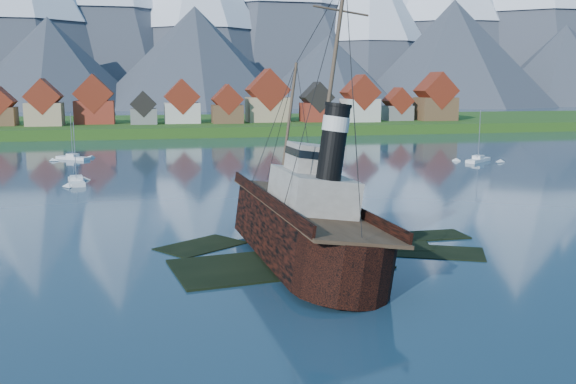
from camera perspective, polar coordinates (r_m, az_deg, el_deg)
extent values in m
plane|color=#1B374C|center=(58.36, 1.69, -5.80)|extent=(1400.00, 1400.00, 0.00)
cube|color=black|center=(55.93, -0.81, -6.83)|extent=(19.08, 11.42, 1.00)
cube|color=black|center=(63.83, 6.04, -4.85)|extent=(15.15, 9.76, 1.00)
cube|color=black|center=(67.36, 1.44, -3.94)|extent=(11.45, 9.06, 1.00)
cube|color=black|center=(61.57, 12.86, -5.62)|extent=(10.27, 8.34, 1.00)
cube|color=black|center=(62.76, -7.71, -5.15)|extent=(9.42, 8.68, 1.00)
cube|color=black|center=(68.05, 12.99, -4.11)|extent=(6.00, 4.00, 1.00)
cube|color=#204C15|center=(225.47, -9.08, 5.57)|extent=(600.00, 80.00, 3.20)
cube|color=#3F3D38|center=(187.67, -8.34, 4.79)|extent=(600.00, 2.50, 2.00)
cube|color=brown|center=(211.95, -24.19, 6.15)|extent=(9.00, 8.00, 5.50)
cube|color=tan|center=(206.76, -20.82, 6.48)|extent=(10.50, 9.00, 6.80)
cube|color=maroon|center=(206.59, -20.91, 7.94)|extent=(10.69, 9.18, 10.69)
cube|color=maroon|center=(211.23, -16.81, 6.80)|extent=(12.00, 8.50, 7.20)
cube|color=maroon|center=(211.07, -16.89, 8.37)|extent=(12.22, 8.67, 12.22)
cube|color=slate|center=(205.75, -12.70, 6.58)|extent=(8.00, 7.00, 4.80)
cube|color=black|center=(205.60, -12.74, 7.65)|extent=(8.15, 7.14, 8.15)
cube|color=beige|center=(209.06, -9.40, 6.95)|extent=(11.00, 9.50, 6.40)
cube|color=maroon|center=(208.89, -9.44, 8.37)|extent=(11.20, 9.69, 11.20)
cube|color=brown|center=(206.37, -5.42, 6.92)|extent=(9.50, 8.00, 5.80)
cube|color=maroon|center=(206.21, -5.44, 8.20)|extent=(9.67, 8.16, 9.67)
cube|color=tan|center=(213.45, -1.83, 7.34)|extent=(13.50, 10.00, 8.00)
cube|color=maroon|center=(213.29, -1.84, 9.07)|extent=(13.75, 10.20, 13.75)
cube|color=maroon|center=(214.16, 2.56, 7.10)|extent=(10.00, 8.50, 6.20)
cube|color=black|center=(214.00, 2.57, 8.41)|extent=(10.18, 8.67, 10.18)
cube|color=beige|center=(215.37, 6.40, 7.24)|extent=(11.50, 9.00, 7.50)
cube|color=maroon|center=(215.21, 6.43, 8.79)|extent=(11.71, 9.18, 11.71)
cube|color=slate|center=(224.44, 9.71, 6.94)|extent=(9.00, 7.50, 5.00)
cube|color=maroon|center=(224.30, 9.74, 7.99)|extent=(9.16, 7.65, 9.16)
cube|color=brown|center=(227.82, 12.96, 7.22)|extent=(12.50, 10.00, 7.80)
cube|color=maroon|center=(227.67, 13.02, 8.77)|extent=(12.73, 10.20, 12.73)
cone|color=#2D333D|center=(519.91, -22.91, 15.25)|extent=(180.00, 180.00, 150.00)
cone|color=#2D333D|center=(529.21, -8.08, 15.50)|extent=(170.00, 170.00, 145.00)
cone|color=#2D333D|center=(548.25, 7.26, 14.26)|extent=(150.00, 150.00, 125.00)
cone|color=#2D333D|center=(608.86, 13.68, 15.73)|extent=(200.00, 200.00, 170.00)
cone|color=#2D333D|center=(432.31, -20.42, 10.56)|extent=(120.00, 120.00, 58.00)
cone|color=#2D333D|center=(425.15, -8.20, 11.62)|extent=(136.00, 136.00, 66.00)
cone|color=#2D333D|center=(445.17, 3.61, 10.58)|extent=(110.00, 110.00, 50.00)
cone|color=#2D333D|center=(475.79, 14.43, 11.74)|extent=(150.00, 150.00, 75.00)
cone|color=#2D333D|center=(523.06, 23.31, 10.23)|extent=(124.00, 124.00, 60.00)
cube|color=black|center=(57.29, 0.89, -3.61)|extent=(7.49, 21.57, 4.49)
cone|color=black|center=(70.68, -1.76, -1.07)|extent=(7.49, 7.49, 7.49)
cylinder|color=black|center=(47.21, 3.96, -6.54)|extent=(7.49, 7.49, 4.49)
cube|color=#4C3826|center=(56.79, 0.89, -1.30)|extent=(7.34, 28.46, 0.27)
cube|color=black|center=(55.99, -2.69, -0.97)|extent=(0.21, 27.56, 0.96)
cube|color=black|center=(57.64, 4.37, -0.68)|extent=(0.21, 27.56, 0.96)
cube|color=#ADA89E|center=(54.97, 1.29, 0.03)|extent=(5.56, 9.10, 3.21)
cube|color=#ADA89E|center=(55.61, 1.03, 3.04)|extent=(3.85, 4.28, 2.35)
cylinder|color=black|center=(50.99, 2.26, 4.49)|extent=(2.03, 2.03, 5.99)
cylinder|color=silver|center=(50.88, 2.27, 6.17)|extent=(2.14, 2.14, 1.18)
cylinder|color=#473828|center=(64.26, -0.88, 5.84)|extent=(0.30, 0.30, 12.84)
cylinder|color=#473828|center=(53.19, 1.61, 11.51)|extent=(0.34, 0.34, 13.91)
cube|color=white|center=(105.98, -18.28, 0.77)|extent=(3.41, 8.48, 1.04)
cube|color=white|center=(105.87, -18.30, 1.21)|extent=(2.18, 2.58, 0.61)
cylinder|color=gray|center=(105.37, -18.42, 3.48)|extent=(0.12, 0.12, 9.04)
cube|color=white|center=(139.90, -18.58, 2.79)|extent=(7.20, 6.26, 1.02)
cube|color=white|center=(139.81, -18.60, 3.12)|extent=(2.73, 2.65, 0.60)
cylinder|color=gray|center=(139.44, -18.69, 4.81)|extent=(0.12, 0.12, 8.86)
cube|color=white|center=(134.21, 16.54, 2.63)|extent=(7.39, 6.38, 1.11)
cube|color=white|center=(134.11, 16.56, 3.00)|extent=(2.79, 2.71, 0.65)
cylinder|color=gray|center=(133.70, 16.65, 4.91)|extent=(0.13, 0.13, 9.60)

